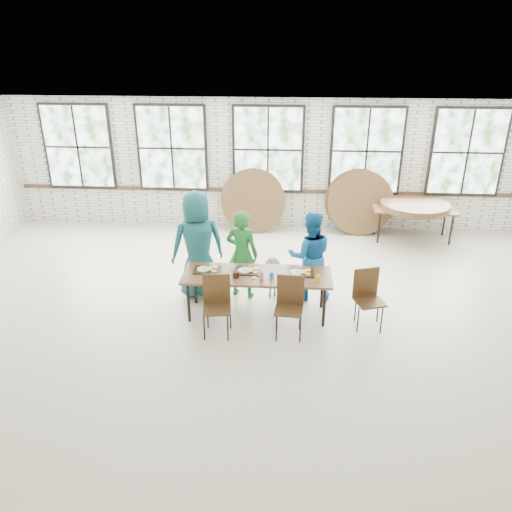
{
  "coord_description": "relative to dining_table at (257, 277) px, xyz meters",
  "views": [
    {
      "loc": [
        0.49,
        -6.81,
        4.31
      ],
      "look_at": [
        0.0,
        0.4,
        1.05
      ],
      "focal_mm": 35.0,
      "sensor_mm": 36.0,
      "label": 1
    }
  ],
  "objects": [
    {
      "name": "dining_table",
      "position": [
        0.0,
        0.0,
        0.0
      ],
      "size": [
        2.4,
        0.8,
        0.74
      ],
      "rotation": [
        0.0,
        0.0,
        -0.0
      ],
      "color": "brown",
      "rests_on": "ground"
    },
    {
      "name": "toddler",
      "position": [
        0.23,
        0.65,
        -0.31
      ],
      "size": [
        0.53,
        0.38,
        0.75
      ],
      "primitive_type": "imported",
      "rotation": [
        0.0,
        0.0,
        3.37
      ],
      "color": "#111738",
      "rests_on": "ground"
    },
    {
      "name": "round_tops_stacked",
      "position": [
        3.26,
        3.52,
        0.12
      ],
      "size": [
        1.5,
        1.5,
        0.13
      ],
      "color": "brown",
      "rests_on": "storage_table"
    },
    {
      "name": "round_tops_leaning",
      "position": [
        1.28,
        3.84,
        0.05
      ],
      "size": [
        3.96,
        0.38,
        1.5
      ],
      "color": "brown",
      "rests_on": "ground"
    },
    {
      "name": "chair_near_left",
      "position": [
        -0.58,
        -0.55,
        -0.13
      ],
      "size": [
        0.47,
        0.46,
        0.95
      ],
      "rotation": [
        0.0,
        0.0,
        0.13
      ],
      "color": "#462D17",
      "rests_on": "ground"
    },
    {
      "name": "adult_teal",
      "position": [
        -1.07,
        0.65,
        0.26
      ],
      "size": [
        1.08,
        0.9,
        1.9
      ],
      "primitive_type": "imported",
      "rotation": [
        0.0,
        0.0,
        3.52
      ],
      "color": "#1C556B",
      "rests_on": "ground"
    },
    {
      "name": "chair_spare",
      "position": [
        1.75,
        -0.18,
        -0.13
      ],
      "size": [
        0.52,
        0.51,
        0.95
      ],
      "rotation": [
        0.0,
        0.0,
        0.3
      ],
      "color": "#462D17",
      "rests_on": "ground"
    },
    {
      "name": "tabletop_clutter",
      "position": [
        0.07,
        -0.04,
        0.08
      ],
      "size": [
        2.04,
        0.59,
        0.11
      ],
      "color": "black",
      "rests_on": "dining_table"
    },
    {
      "name": "adult_blue",
      "position": [
        0.87,
        0.65,
        0.11
      ],
      "size": [
        0.81,
        0.65,
        1.59
      ],
      "primitive_type": "imported",
      "rotation": [
        0.0,
        0.0,
        3.2
      ],
      "color": "#16599A",
      "rests_on": "ground"
    },
    {
      "name": "storage_table",
      "position": [
        3.26,
        3.52,
        -0.0
      ],
      "size": [
        1.82,
        0.81,
        0.74
      ],
      "rotation": [
        0.0,
        0.0,
        -0.03
      ],
      "color": "brown",
      "rests_on": "ground"
    },
    {
      "name": "chair_near_right",
      "position": [
        0.53,
        -0.51,
        -0.13
      ],
      "size": [
        0.45,
        0.44,
        0.95
      ],
      "rotation": [
        0.0,
        0.0,
        -0.09
      ],
      "color": "#462D17",
      "rests_on": "ground"
    },
    {
      "name": "adult_green",
      "position": [
        -0.3,
        0.65,
        0.11
      ],
      "size": [
        0.67,
        0.53,
        1.59
      ],
      "primitive_type": "imported",
      "rotation": [
        0.0,
        0.0,
        2.85
      ],
      "color": "#1F742D",
      "rests_on": "ground"
    },
    {
      "name": "room",
      "position": [
        -0.02,
        4.06,
        1.14
      ],
      "size": [
        12.0,
        12.0,
        12.0
      ],
      "color": "beige",
      "rests_on": "ground"
    }
  ]
}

